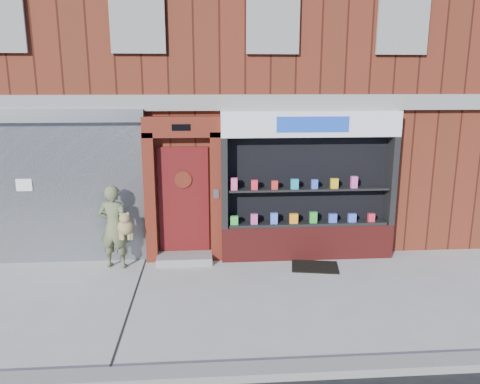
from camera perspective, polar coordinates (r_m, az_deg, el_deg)
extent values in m
plane|color=#9E9E99|center=(8.03, -1.75, -12.86)|extent=(80.00, 80.00, 0.00)
cube|color=gray|center=(6.14, -0.80, -21.18)|extent=(60.00, 0.30, 0.12)
cube|color=#602315|center=(13.22, -3.07, 15.24)|extent=(12.00, 8.00, 8.00)
cube|color=gray|center=(9.14, -2.43, 10.84)|extent=(12.00, 0.16, 0.30)
cube|color=black|center=(9.34, -12.43, 20.76)|extent=(0.90, 0.06, 1.40)
cube|color=gray|center=(9.30, -12.47, 20.79)|extent=(1.00, 0.06, 1.50)
cube|color=black|center=(9.35, 4.02, 21.01)|extent=(0.90, 0.06, 1.40)
cube|color=gray|center=(9.31, 4.06, 21.04)|extent=(1.00, 0.06, 1.50)
cube|color=black|center=(10.01, 19.26, 19.82)|extent=(0.90, 0.06, 1.40)
cube|color=gray|center=(9.97, 19.35, 19.84)|extent=(1.00, 0.06, 1.50)
cube|color=gray|center=(9.77, -20.20, -0.19)|extent=(3.00, 0.10, 2.80)
cube|color=slate|center=(9.50, -21.03, 8.69)|extent=(3.10, 0.30, 0.24)
cube|color=white|center=(9.92, -24.84, 0.78)|extent=(0.30, 0.01, 0.24)
cube|color=#4A150C|center=(9.40, -10.87, -0.73)|extent=(0.22, 0.28, 2.60)
cube|color=#4A150C|center=(9.34, -2.92, -0.60)|extent=(0.22, 0.28, 2.60)
cube|color=#4A150C|center=(9.11, -7.16, 7.91)|extent=(1.50, 0.28, 0.40)
cube|color=black|center=(8.96, -7.20, 7.82)|extent=(0.35, 0.01, 0.12)
cube|color=#520F0F|center=(9.48, -6.87, -1.10)|extent=(1.00, 0.06, 2.20)
cylinder|color=black|center=(9.34, -6.95, 1.52)|extent=(0.28, 0.02, 0.28)
cylinder|color=#4A150C|center=(9.33, -6.95, 1.51)|extent=(0.34, 0.02, 0.34)
cube|color=gray|center=(9.56, -6.75, -8.05)|extent=(1.10, 0.55, 0.15)
cube|color=slate|center=(9.17, -2.91, -0.22)|extent=(0.10, 0.02, 0.18)
cube|color=maroon|center=(9.76, 8.13, -5.91)|extent=(3.50, 0.40, 0.70)
cube|color=black|center=(9.22, -1.94, 1.14)|extent=(0.12, 0.40, 1.80)
cube|color=black|center=(9.94, 17.93, 1.38)|extent=(0.12, 0.40, 1.80)
cube|color=black|center=(9.61, 8.14, 1.51)|extent=(3.30, 0.03, 1.80)
cube|color=black|center=(9.65, 8.20, -3.78)|extent=(3.20, 0.36, 0.06)
cube|color=black|center=(9.46, 8.34, 0.39)|extent=(3.20, 0.36, 0.04)
cube|color=white|center=(9.27, 8.61, 8.26)|extent=(3.50, 0.40, 0.50)
cube|color=#1841B9|center=(9.07, 8.90, 8.14)|extent=(1.40, 0.01, 0.30)
cube|color=green|center=(9.33, -0.72, -3.46)|extent=(0.15, 0.09, 0.18)
cube|color=#CF4592|center=(9.36, 1.73, -3.31)|extent=(0.14, 0.09, 0.21)
cube|color=#436CE3|center=(9.41, 4.16, -3.22)|extent=(0.14, 0.09, 0.22)
cube|color=orange|center=(9.48, 6.55, -3.22)|extent=(0.17, 0.09, 0.20)
cube|color=green|center=(9.55, 8.92, -3.07)|extent=(0.15, 0.09, 0.23)
cube|color=blue|center=(9.66, 11.23, -3.13)|extent=(0.16, 0.09, 0.18)
cube|color=blue|center=(9.77, 13.49, -3.07)|extent=(0.16, 0.09, 0.18)
cube|color=red|center=(9.90, 15.70, -3.01)|extent=(0.13, 0.09, 0.17)
cube|color=#EA4E84|center=(9.15, -0.73, 0.99)|extent=(0.13, 0.09, 0.24)
cube|color=red|center=(9.19, 1.76, 0.89)|extent=(0.13, 0.09, 0.19)
cube|color=red|center=(9.24, 4.23, 0.86)|extent=(0.13, 0.09, 0.17)
cube|color=teal|center=(9.30, 6.67, 0.98)|extent=(0.15, 0.09, 0.20)
cube|color=blue|center=(9.39, 9.07, 0.97)|extent=(0.12, 0.09, 0.18)
cube|color=yellow|center=(9.48, 11.42, 1.04)|extent=(0.15, 0.09, 0.20)
cube|color=#E64CA6|center=(9.60, 13.73, 1.18)|extent=(0.13, 0.09, 0.24)
imported|color=#5D6542|center=(9.33, -15.11, -4.10)|extent=(0.67, 0.50, 1.65)
sphere|color=olive|center=(9.16, -13.76, -4.16)|extent=(0.31, 0.31, 0.31)
sphere|color=olive|center=(9.06, -13.88, -3.14)|extent=(0.21, 0.21, 0.21)
sphere|color=olive|center=(9.05, -14.29, -2.64)|extent=(0.07, 0.07, 0.07)
sphere|color=olive|center=(9.03, -13.52, -2.63)|extent=(0.07, 0.07, 0.07)
cylinder|color=olive|center=(9.23, -14.34, -5.07)|extent=(0.07, 0.07, 0.18)
cylinder|color=olive|center=(9.19, -13.08, -5.07)|extent=(0.07, 0.07, 0.18)
cylinder|color=olive|center=(9.20, -14.11, -5.11)|extent=(0.07, 0.07, 0.18)
cylinder|color=olive|center=(9.18, -13.35, -5.11)|extent=(0.07, 0.07, 0.18)
cube|color=black|center=(9.38, 9.10, -8.98)|extent=(0.99, 0.78, 0.02)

